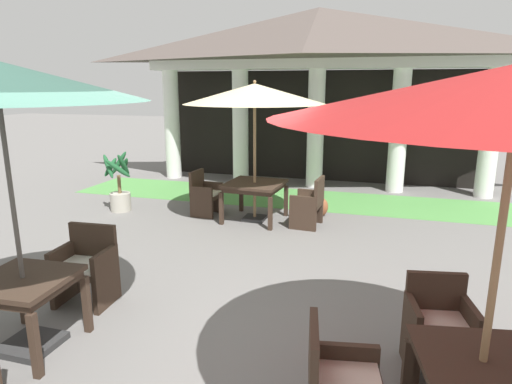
% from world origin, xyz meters
% --- Properties ---
extents(ground_plane, '(60.00, 60.00, 0.00)m').
position_xyz_m(ground_plane, '(0.00, 0.00, 0.00)').
color(ground_plane, slate).
extents(background_pavilion, '(9.14, 2.99, 4.33)m').
position_xyz_m(background_pavilion, '(0.00, 7.81, 3.34)').
color(background_pavilion, white).
rests_on(background_pavilion, ground).
extents(lawn_strip, '(10.94, 1.87, 0.01)m').
position_xyz_m(lawn_strip, '(0.00, 6.32, 0.00)').
color(lawn_strip, '#519347').
rests_on(lawn_strip, ground).
extents(patio_table_near_foreground, '(1.11, 1.11, 0.74)m').
position_xyz_m(patio_table_near_foreground, '(-0.63, 4.48, 0.65)').
color(patio_table_near_foreground, '#38281E').
rests_on(patio_table_near_foreground, ground).
extents(patio_umbrella_near_foreground, '(2.62, 2.62, 2.63)m').
position_xyz_m(patio_umbrella_near_foreground, '(-0.63, 4.48, 2.38)').
color(patio_umbrella_near_foreground, '#2D2D2D').
rests_on(patio_umbrella_near_foreground, ground).
extents(patio_chair_near_foreground_west, '(0.53, 0.59, 0.89)m').
position_xyz_m(patio_chair_near_foreground_west, '(-1.69, 4.56, 0.40)').
color(patio_chair_near_foreground_west, '#38281E').
rests_on(patio_chair_near_foreground_west, ground).
extents(patio_chair_near_foreground_east, '(0.55, 0.64, 0.92)m').
position_xyz_m(patio_chair_near_foreground_east, '(0.43, 4.40, 0.42)').
color(patio_chair_near_foreground_east, '#38281E').
rests_on(patio_chair_near_foreground_east, ground).
extents(patio_table_mid_left, '(0.90, 0.90, 0.75)m').
position_xyz_m(patio_table_mid_left, '(-1.55, -0.25, 0.64)').
color(patio_table_mid_left, '#38281E').
rests_on(patio_table_mid_left, ground).
extents(patio_chair_mid_left_north, '(0.66, 0.56, 0.92)m').
position_xyz_m(patio_chair_mid_left_north, '(-1.61, 0.74, 0.43)').
color(patio_chair_mid_left_north, '#38281E').
rests_on(patio_chair_mid_left_north, ground).
extents(patio_table_mid_right, '(0.99, 0.99, 0.72)m').
position_xyz_m(patio_table_mid_right, '(2.45, -0.39, 0.62)').
color(patio_table_mid_right, '#38281E').
rests_on(patio_table_mid_right, ground).
extents(patio_chair_mid_right_north, '(0.64, 0.61, 0.86)m').
position_xyz_m(patio_chair_mid_right_north, '(2.29, 0.53, 0.41)').
color(patio_chair_mid_right_north, '#38281E').
rests_on(patio_chair_mid_right_north, ground).
extents(potted_palm_left_edge, '(0.70, 0.63, 1.24)m').
position_xyz_m(potted_palm_left_edge, '(-3.48, 4.30, 0.44)').
color(potted_palm_left_edge, '#B2AD9E').
rests_on(potted_palm_left_edge, ground).
extents(terracotta_urn, '(0.27, 0.27, 0.45)m').
position_xyz_m(terracotta_urn, '(0.56, 5.11, 0.19)').
color(terracotta_urn, brown).
rests_on(terracotta_urn, ground).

